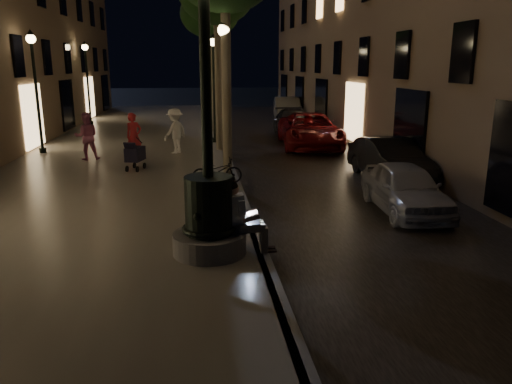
{
  "coord_description": "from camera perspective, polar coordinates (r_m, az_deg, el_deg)",
  "views": [
    {
      "loc": [
        -1.22,
        -7.01,
        3.71
      ],
      "look_at": [
        0.01,
        3.0,
        1.12
      ],
      "focal_mm": 35.0,
      "sensor_mm": 36.0,
      "label": 1
    }
  ],
  "objects": [
    {
      "name": "car_front",
      "position": [
        13.3,
        16.69,
        0.42
      ],
      "size": [
        1.67,
        3.78,
        1.26
      ],
      "primitive_type": "imported",
      "rotation": [
        0.0,
        0.0,
        -0.05
      ],
      "color": "#AAABB1",
      "rests_on": "ground"
    },
    {
      "name": "lamp_curb_c",
      "position": [
        31.02,
        -5.46,
        13.49
      ],
      "size": [
        0.36,
        0.36,
        4.81
      ],
      "color": "black",
      "rests_on": "promenade"
    },
    {
      "name": "tree_far",
      "position": [
        33.13,
        -5.57,
        19.08
      ],
      "size": [
        3.0,
        3.0,
        7.5
      ],
      "color": "#6B604C",
      "rests_on": "promenade"
    },
    {
      "name": "lamp_left_b",
      "position": [
        21.9,
        -23.96,
        11.98
      ],
      "size": [
        0.36,
        0.36,
        4.81
      ],
      "color": "black",
      "rests_on": "promenade"
    },
    {
      "name": "car_second",
      "position": [
        16.89,
        15.07,
        3.59
      ],
      "size": [
        1.66,
        4.2,
        1.36
      ],
      "primitive_type": "imported",
      "rotation": [
        0.0,
        0.0,
        0.06
      ],
      "color": "black",
      "rests_on": "ground"
    },
    {
      "name": "pedestrian_white",
      "position": [
        20.46,
        -9.23,
        6.9
      ],
      "size": [
        1.25,
        1.32,
        1.79
      ],
      "primitive_type": "imported",
      "rotation": [
        0.0,
        0.0,
        4.02
      ],
      "color": "white",
      "rests_on": "promenade"
    },
    {
      "name": "fountain_lamppost",
      "position": [
        9.35,
        -5.43,
        -1.14
      ],
      "size": [
        1.4,
        1.4,
        5.21
      ],
      "color": "#59595B",
      "rests_on": "promenade"
    },
    {
      "name": "lamp_curb_d",
      "position": [
        39.02,
        -5.82,
        13.66
      ],
      "size": [
        0.36,
        0.36,
        4.81
      ],
      "color": "black",
      "rests_on": "promenade"
    },
    {
      "name": "curb_strip",
      "position": [
        22.33,
        -3.81,
        5.09
      ],
      "size": [
        0.25,
        45.0,
        0.2
      ],
      "primitive_type": "cube",
      "color": "#59595B",
      "rests_on": "ground"
    },
    {
      "name": "stroller",
      "position": [
        17.38,
        -13.67,
        4.23
      ],
      "size": [
        0.66,
        1.1,
        1.11
      ],
      "rotation": [
        0.0,
        0.0,
        -0.3
      ],
      "color": "black",
      "rests_on": "promenade"
    },
    {
      "name": "lamp_left_c",
      "position": [
        31.62,
        -18.77,
        12.83
      ],
      "size": [
        0.36,
        0.36,
        4.81
      ],
      "color": "black",
      "rests_on": "promenade"
    },
    {
      "name": "car_third",
      "position": [
        23.04,
        6.19,
        7.01
      ],
      "size": [
        3.0,
        5.74,
        1.54
      ],
      "primitive_type": "imported",
      "rotation": [
        0.0,
        0.0,
        -0.08
      ],
      "color": "maroon",
      "rests_on": "ground"
    },
    {
      "name": "lamp_curb_b",
      "position": [
        23.03,
        -4.85,
        13.2
      ],
      "size": [
        0.36,
        0.36,
        4.81
      ],
      "color": "black",
      "rests_on": "promenade"
    },
    {
      "name": "promenade",
      "position": [
        22.47,
        -14.08,
        4.75
      ],
      "size": [
        8.0,
        45.0,
        0.2
      ],
      "primitive_type": "cube",
      "color": "slate",
      "rests_on": "ground"
    },
    {
      "name": "ground",
      "position": [
        22.35,
        -3.8,
        4.84
      ],
      "size": [
        120.0,
        120.0,
        0.0
      ],
      "primitive_type": "plane",
      "color": "black",
      "rests_on": "ground"
    },
    {
      "name": "lamp_curb_a",
      "position": [
        15.04,
        -3.6,
        12.59
      ],
      "size": [
        0.36,
        0.36,
        4.81
      ],
      "color": "black",
      "rests_on": "promenade"
    },
    {
      "name": "pedestrian_pink",
      "position": [
        19.78,
        -18.79,
        6.05
      ],
      "size": [
        0.98,
        0.84,
        1.78
      ],
      "primitive_type": "imported",
      "rotation": [
        0.0,
        0.0,
        3.35
      ],
      "color": "#C56894",
      "rests_on": "promenade"
    },
    {
      "name": "cobble_lane",
      "position": [
        22.71,
        3.8,
        5.02
      ],
      "size": [
        6.0,
        45.0,
        0.02
      ],
      "primitive_type": "cube",
      "color": "black",
      "rests_on": "ground"
    },
    {
      "name": "tree_third",
      "position": [
        27.13,
        -5.35,
        19.5
      ],
      "size": [
        3.0,
        3.0,
        7.2
      ],
      "color": "#6B604C",
      "rests_on": "promenade"
    },
    {
      "name": "car_rear",
      "position": [
        26.7,
        4.35,
        7.88
      ],
      "size": [
        2.22,
        4.82,
        1.36
      ],
      "primitive_type": "imported",
      "rotation": [
        0.0,
        0.0,
        -0.07
      ],
      "color": "#2A2B2F",
      "rests_on": "ground"
    },
    {
      "name": "bicycle",
      "position": [
        14.98,
        -4.48,
        2.4
      ],
      "size": [
        1.57,
        0.7,
        0.8
      ],
      "primitive_type": "imported",
      "rotation": [
        0.0,
        0.0,
        1.68
      ],
      "color": "black",
      "rests_on": "promenade"
    },
    {
      "name": "car_fifth",
      "position": [
        34.33,
        3.59,
        9.49
      ],
      "size": [
        2.07,
        4.81,
        1.54
      ],
      "primitive_type": "imported",
      "rotation": [
        0.0,
        0.0,
        -0.1
      ],
      "color": "#A8A8A3",
      "rests_on": "ground"
    },
    {
      "name": "seated_man_laptop",
      "position": [
        9.46,
        -1.67,
        -2.65
      ],
      "size": [
        1.03,
        0.35,
        1.4
      ],
      "color": "tan",
      "rests_on": "promenade"
    },
    {
      "name": "pedestrian_red",
      "position": [
        19.26,
        -13.77,
        6.17
      ],
      "size": [
        0.77,
        0.72,
        1.76
      ],
      "primitive_type": "imported",
      "rotation": [
        0.0,
        0.0,
        0.64
      ],
      "color": "red",
      "rests_on": "promenade"
    }
  ]
}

